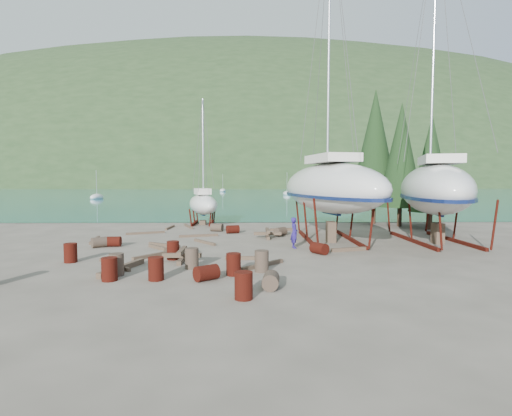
{
  "coord_description": "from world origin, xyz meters",
  "views": [
    {
      "loc": [
        0.1,
        -20.15,
        3.77
      ],
      "look_at": [
        0.59,
        3.0,
        2.15
      ],
      "focal_mm": 28.0,
      "sensor_mm": 36.0,
      "label": 1
    }
  ],
  "objects_px": {
    "small_sailboat_shore": "(203,204)",
    "worker": "(294,233)",
    "large_sailboat_near": "(329,187)",
    "large_sailboat_far": "(434,189)"
  },
  "relations": [
    {
      "from": "small_sailboat_shore",
      "to": "worker",
      "type": "relative_size",
      "value": 6.23
    },
    {
      "from": "large_sailboat_near",
      "to": "worker",
      "type": "distance_m",
      "value": 4.47
    },
    {
      "from": "large_sailboat_far",
      "to": "large_sailboat_near",
      "type": "bearing_deg",
      "value": -170.01
    },
    {
      "from": "small_sailboat_shore",
      "to": "worker",
      "type": "bearing_deg",
      "value": -78.63
    },
    {
      "from": "large_sailboat_near",
      "to": "small_sailboat_shore",
      "type": "relative_size",
      "value": 1.93
    },
    {
      "from": "large_sailboat_near",
      "to": "large_sailboat_far",
      "type": "bearing_deg",
      "value": -17.36
    },
    {
      "from": "large_sailboat_near",
      "to": "small_sailboat_shore",
      "type": "xyz_separation_m",
      "value": [
        -8.89,
        9.37,
        -1.56
      ]
    },
    {
      "from": "large_sailboat_far",
      "to": "small_sailboat_shore",
      "type": "bearing_deg",
      "value": 162.83
    },
    {
      "from": "large_sailboat_far",
      "to": "small_sailboat_shore",
      "type": "distance_m",
      "value": 18.25
    },
    {
      "from": "large_sailboat_near",
      "to": "large_sailboat_far",
      "type": "relative_size",
      "value": 1.03
    }
  ]
}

